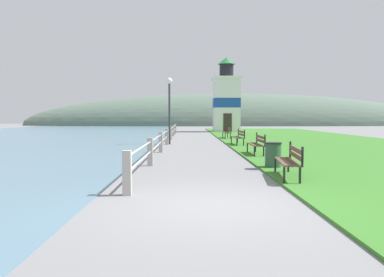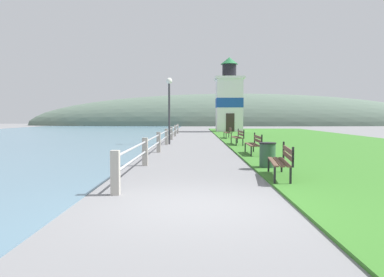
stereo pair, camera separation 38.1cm
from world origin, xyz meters
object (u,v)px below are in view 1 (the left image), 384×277
(trash_bin, at_px, (273,156))
(lamp_post, at_px, (169,98))
(park_bench_by_lighthouse, at_px, (228,132))
(lighthouse, at_px, (226,100))
(park_bench_near, at_px, (290,159))
(park_bench_far, at_px, (239,136))
(park_bench_midway, at_px, (257,143))

(trash_bin, height_order, lamp_post, lamp_post)
(park_bench_by_lighthouse, relative_size, lighthouse, 0.22)
(lighthouse, height_order, trash_bin, lighthouse)
(trash_bin, bearing_deg, park_bench_by_lighthouse, 89.21)
(park_bench_near, height_order, park_bench_far, same)
(park_bench_near, relative_size, lighthouse, 0.25)
(park_bench_by_lighthouse, bearing_deg, park_bench_far, 89.04)
(park_bench_by_lighthouse, bearing_deg, park_bench_near, 88.56)
(park_bench_near, height_order, park_bench_by_lighthouse, same)
(park_bench_near, bearing_deg, lighthouse, -85.86)
(lamp_post, bearing_deg, lighthouse, 74.35)
(park_bench_far, xyz_separation_m, trash_bin, (-0.20, -9.62, -0.12))
(park_bench_near, distance_m, trash_bin, 1.99)
(park_bench_near, relative_size, park_bench_by_lighthouse, 1.12)
(park_bench_by_lighthouse, xyz_separation_m, lamp_post, (-4.05, -5.46, 2.20))
(park_bench_near, bearing_deg, trash_bin, -83.23)
(park_bench_midway, distance_m, trash_bin, 4.11)
(park_bench_by_lighthouse, xyz_separation_m, trash_bin, (-0.22, -16.00, -0.11))
(lamp_post, bearing_deg, park_bench_near, -73.01)
(park_bench_midway, relative_size, lighthouse, 0.24)
(park_bench_far, height_order, lighthouse, lighthouse)
(park_bench_midway, bearing_deg, lighthouse, -92.20)
(park_bench_near, xyz_separation_m, park_bench_midway, (0.24, 6.09, 0.00))
(park_bench_far, bearing_deg, lamp_post, -15.40)
(park_bench_midway, relative_size, park_bench_far, 0.99)
(park_bench_near, height_order, park_bench_midway, same)
(park_bench_near, xyz_separation_m, lighthouse, (1.45, 31.35, 2.90))
(park_bench_near, bearing_deg, park_bench_far, -84.18)
(park_bench_near, bearing_deg, park_bench_midway, -85.51)
(trash_bin, bearing_deg, lighthouse, 87.18)
(park_bench_by_lighthouse, distance_m, trash_bin, 16.00)
(park_bench_by_lighthouse, height_order, lamp_post, lamp_post)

